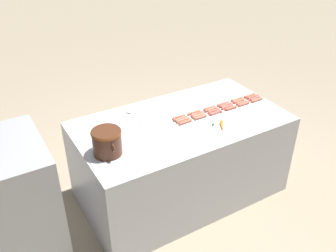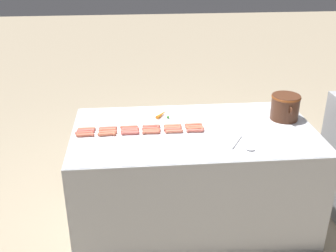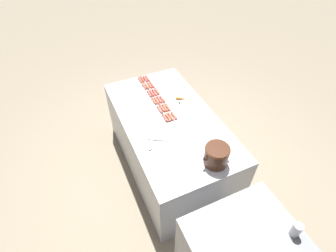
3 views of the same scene
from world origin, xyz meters
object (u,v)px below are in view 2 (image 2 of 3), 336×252
(hot_dog_4, at_px, (173,126))
(bean_pot, at_px, (285,106))
(hot_dog_5, at_px, (194,125))
(hot_dog_22, at_px, (174,131))
(hot_dog_13, at_px, (108,132))
(serving_spoon, at_px, (245,147))
(hot_dog_9, at_px, (151,128))
(hot_dog_19, at_px, (107,134))
(hot_dog_6, at_px, (86,131))
(hot_dog_18, at_px, (85,135))
(hot_dog_1, at_px, (108,128))
(hot_dog_23, at_px, (195,131))
(hot_dog_2, at_px, (129,127))
(hot_dog_12, at_px, (84,133))
(hot_dog_8, at_px, (130,129))
(hot_dog_20, at_px, (130,133))
(carrot, at_px, (162,114))
(hot_dog_21, at_px, (151,132))
(hot_dog_3, at_px, (151,126))
(hot_dog_11, at_px, (194,127))
(hot_dog_14, at_px, (130,131))
(hot_dog_10, at_px, (173,128))
(hot_dog_16, at_px, (173,129))
(hot_dog_7, at_px, (108,130))
(hot_dog_15, at_px, (152,130))
(hot_dog_17, at_px, (195,129))

(hot_dog_4, bearing_deg, bean_pot, 94.91)
(hot_dog_5, distance_m, hot_dog_22, 0.20)
(hot_dog_13, relative_size, serving_spoon, 0.57)
(hot_dog_9, bearing_deg, hot_dog_19, -78.02)
(hot_dog_6, height_order, hot_dog_9, same)
(hot_dog_18, relative_size, hot_dog_22, 1.00)
(hot_dog_1, relative_size, hot_dog_19, 1.00)
(hot_dog_23, bearing_deg, hot_dog_2, -102.14)
(hot_dog_6, relative_size, hot_dog_12, 1.00)
(hot_dog_2, bearing_deg, hot_dog_8, 12.11)
(hot_dog_20, xyz_separation_m, carrot, (-0.33, 0.27, 0.00))
(hot_dog_13, xyz_separation_m, hot_dog_21, (0.03, 0.33, 0.00))
(hot_dog_4, bearing_deg, hot_dog_3, -91.55)
(hot_dog_21, bearing_deg, hot_dog_22, 89.67)
(hot_dog_8, height_order, hot_dog_21, same)
(hot_dog_6, bearing_deg, carrot, 113.20)
(hot_dog_8, bearing_deg, hot_dog_12, -84.19)
(hot_dog_4, relative_size, hot_dog_13, 1.00)
(hot_dog_4, height_order, hot_dog_11, same)
(hot_dog_9, distance_m, hot_dog_11, 0.34)
(bean_pot, bearing_deg, hot_dog_8, -84.92)
(hot_dog_13, bearing_deg, hot_dog_3, 102.53)
(hot_dog_14, relative_size, hot_dog_21, 1.00)
(hot_dog_10, distance_m, hot_dog_16, 0.03)
(hot_dog_9, height_order, carrot, carrot)
(hot_dog_7, xyz_separation_m, hot_dog_9, (0.00, 0.34, 0.00))
(bean_pot, bearing_deg, hot_dog_23, -76.53)
(hot_dog_1, relative_size, serving_spoon, 0.57)
(hot_dog_20, bearing_deg, hot_dog_12, -95.46)
(hot_dog_20, height_order, hot_dog_21, same)
(hot_dog_2, height_order, carrot, carrot)
(hot_dog_4, relative_size, hot_dog_15, 1.00)
(hot_dog_15, distance_m, carrot, 0.32)
(hot_dog_7, xyz_separation_m, hot_dog_22, (0.07, 0.51, 0.00))
(hot_dog_7, distance_m, hot_dog_18, 0.18)
(hot_dog_21, height_order, bean_pot, bean_pot)
(hot_dog_2, bearing_deg, hot_dog_23, 77.86)
(hot_dog_23, xyz_separation_m, serving_spoon, (0.29, 0.32, -0.01))
(hot_dog_4, xyz_separation_m, hot_dog_13, (0.07, -0.51, 0.00))
(hot_dog_14, height_order, hot_dog_18, same)
(hot_dog_12, relative_size, hot_dog_21, 1.00)
(hot_dog_2, xyz_separation_m, hot_dog_7, (0.04, -0.17, 0.00))
(bean_pot, bearing_deg, hot_dog_17, -79.03)
(hot_dog_2, height_order, bean_pot, bean_pot)
(bean_pot, bearing_deg, hot_dog_11, -81.44)
(hot_dog_15, bearing_deg, hot_dog_11, 95.83)
(hot_dog_12, relative_size, hot_dog_23, 1.00)
(hot_dog_19, height_order, hot_dog_21, same)
(hot_dog_23, bearing_deg, hot_dog_19, -89.93)
(hot_dog_11, height_order, hot_dog_18, same)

